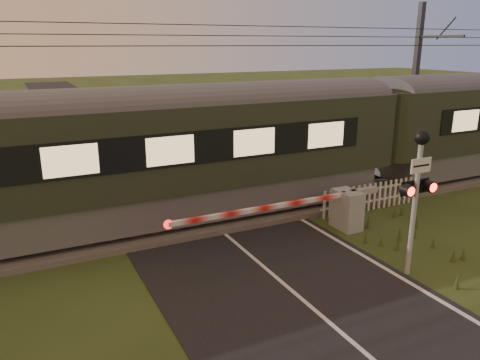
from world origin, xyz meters
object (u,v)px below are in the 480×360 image
train (372,132)px  picket_fence (369,197)px  crossing_signal (418,178)px  catenary_mast (416,84)px  boom_gate (340,209)px

train → picket_fence: (-1.59, -1.89, -1.82)m
crossing_signal → catenary_mast: 11.71m
picket_fence → catenary_mast: (5.97, 4.12, 3.31)m
train → catenary_mast: size_ratio=5.94×
boom_gate → catenary_mast: 9.98m
train → crossing_signal: bearing=-123.0°
picket_fence → catenary_mast: bearing=34.6°
boom_gate → picket_fence: (2.03, 0.97, -0.20)m
boom_gate → crossing_signal: bearing=-94.7°
train → picket_fence: train is taller
train → picket_fence: 3.07m
boom_gate → picket_fence: boom_gate is taller
catenary_mast → picket_fence: bearing=-145.4°
train → crossing_signal: (-3.87, -5.97, 0.21)m
catenary_mast → train: bearing=-153.0°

